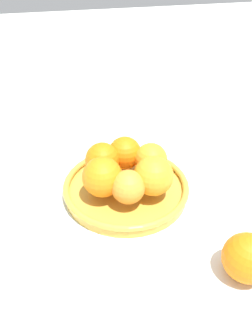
% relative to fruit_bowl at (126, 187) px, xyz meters
% --- Properties ---
extents(ground_plane, '(4.00, 4.00, 0.00)m').
position_rel_fruit_bowl_xyz_m(ground_plane, '(0.00, 0.00, -0.02)').
color(ground_plane, silver).
extents(fruit_bowl, '(0.27, 0.27, 0.03)m').
position_rel_fruit_bowl_xyz_m(fruit_bowl, '(0.00, 0.00, 0.00)').
color(fruit_bowl, gold).
rests_on(fruit_bowl, ground_plane).
extents(orange_pile, '(0.19, 0.19, 0.08)m').
position_rel_fruit_bowl_xyz_m(orange_pile, '(-0.00, -0.00, 0.05)').
color(orange_pile, orange).
rests_on(orange_pile, fruit_bowl).
extents(stray_orange, '(0.08, 0.08, 0.08)m').
position_rel_fruit_bowl_xyz_m(stray_orange, '(-0.25, -0.14, 0.03)').
color(stray_orange, orange).
rests_on(stray_orange, ground_plane).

